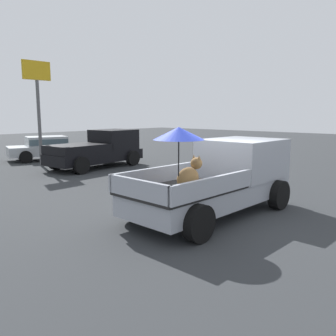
# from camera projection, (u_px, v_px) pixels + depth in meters

# --- Properties ---
(ground_plane) EXTENTS (80.00, 80.00, 0.00)m
(ground_plane) POSITION_uv_depth(u_px,v_px,m) (212.00, 215.00, 9.09)
(ground_plane) COLOR #2D3033
(pickup_truck_main) EXTENTS (5.09, 2.34, 2.33)m
(pickup_truck_main) POSITION_uv_depth(u_px,v_px,m) (222.00, 176.00, 9.25)
(pickup_truck_main) COLOR black
(pickup_truck_main) RESTS_ON ground
(pickup_truck_red) EXTENTS (4.92, 2.45, 1.80)m
(pickup_truck_red) POSITION_uv_depth(u_px,v_px,m) (99.00, 149.00, 17.04)
(pickup_truck_red) COLOR black
(pickup_truck_red) RESTS_ON ground
(parked_sedan_near) EXTENTS (4.63, 2.97, 1.33)m
(parked_sedan_near) POSITION_uv_depth(u_px,v_px,m) (48.00, 147.00, 19.81)
(parked_sedan_near) COLOR black
(parked_sedan_near) RESTS_ON ground
(motel_sign) EXTENTS (1.40, 0.16, 5.11)m
(motel_sign) POSITION_uv_depth(u_px,v_px,m) (38.00, 93.00, 16.93)
(motel_sign) COLOR #59595B
(motel_sign) RESTS_ON ground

